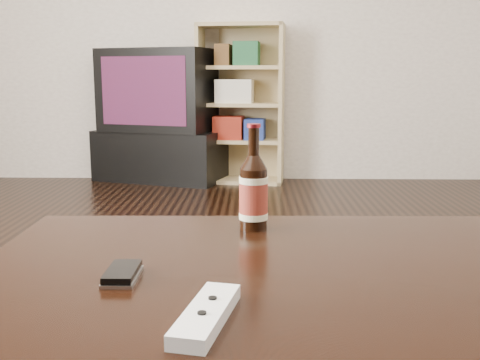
{
  "coord_description": "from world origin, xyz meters",
  "views": [
    {
      "loc": [
        0.26,
        -1.45,
        0.82
      ],
      "look_at": [
        0.23,
        -0.24,
        0.59
      ],
      "focal_mm": 42.0,
      "sensor_mm": 36.0,
      "label": 1
    }
  ],
  "objects_px": {
    "coffee_table": "(329,300)",
    "beer_bottle": "(254,193)",
    "remote": "(206,315)",
    "tv_stand": "(161,155)",
    "tv": "(159,90)",
    "phone": "(122,274)",
    "bookshelf": "(240,101)"
  },
  "relations": [
    {
      "from": "phone",
      "to": "remote",
      "type": "height_order",
      "value": "remote"
    },
    {
      "from": "tv_stand",
      "to": "phone",
      "type": "xyz_separation_m",
      "value": [
        0.51,
        -3.49,
        0.29
      ]
    },
    {
      "from": "coffee_table",
      "to": "remote",
      "type": "bearing_deg",
      "value": -131.22
    },
    {
      "from": "coffee_table",
      "to": "beer_bottle",
      "type": "distance_m",
      "value": 0.32
    },
    {
      "from": "bookshelf",
      "to": "beer_bottle",
      "type": "distance_m",
      "value": 3.12
    },
    {
      "from": "coffee_table",
      "to": "beer_bottle",
      "type": "xyz_separation_m",
      "value": [
        -0.14,
        0.25,
        0.15
      ]
    },
    {
      "from": "tv",
      "to": "tv_stand",
      "type": "bearing_deg",
      "value": 90.0
    },
    {
      "from": "phone",
      "to": "remote",
      "type": "relative_size",
      "value": 0.52
    },
    {
      "from": "tv",
      "to": "remote",
      "type": "xyz_separation_m",
      "value": [
        0.67,
        -3.66,
        -0.22
      ]
    },
    {
      "from": "beer_bottle",
      "to": "coffee_table",
      "type": "bearing_deg",
      "value": -61.35
    },
    {
      "from": "tv",
      "to": "beer_bottle",
      "type": "distance_m",
      "value": 3.26
    },
    {
      "from": "tv_stand",
      "to": "beer_bottle",
      "type": "distance_m",
      "value": 3.28
    },
    {
      "from": "beer_bottle",
      "to": "phone",
      "type": "bearing_deg",
      "value": -124.75
    },
    {
      "from": "beer_bottle",
      "to": "phone",
      "type": "xyz_separation_m",
      "value": [
        -0.22,
        -0.32,
        -0.07
      ]
    },
    {
      "from": "beer_bottle",
      "to": "tv_stand",
      "type": "bearing_deg",
      "value": 102.96
    },
    {
      "from": "tv",
      "to": "phone",
      "type": "relative_size",
      "value": 9.26
    },
    {
      "from": "tv",
      "to": "remote",
      "type": "height_order",
      "value": "tv"
    },
    {
      "from": "tv",
      "to": "remote",
      "type": "bearing_deg",
      "value": -61.78
    },
    {
      "from": "phone",
      "to": "remote",
      "type": "distance_m",
      "value": 0.23
    },
    {
      "from": "bookshelf",
      "to": "coffee_table",
      "type": "distance_m",
      "value": 3.39
    },
    {
      "from": "beer_bottle",
      "to": "remote",
      "type": "relative_size",
      "value": 1.19
    },
    {
      "from": "tv",
      "to": "coffee_table",
      "type": "bearing_deg",
      "value": -57.85
    },
    {
      "from": "bookshelf",
      "to": "coffee_table",
      "type": "xyz_separation_m",
      "value": [
        0.24,
        -3.37,
        -0.21
      ]
    },
    {
      "from": "beer_bottle",
      "to": "remote",
      "type": "bearing_deg",
      "value": -97.66
    },
    {
      "from": "tv_stand",
      "to": "coffee_table",
      "type": "distance_m",
      "value": 3.54
    },
    {
      "from": "tv_stand",
      "to": "tv",
      "type": "height_order",
      "value": "tv"
    },
    {
      "from": "tv_stand",
      "to": "beer_bottle",
      "type": "xyz_separation_m",
      "value": [
        0.73,
        -3.17,
        0.37
      ]
    },
    {
      "from": "tv",
      "to": "beer_bottle",
      "type": "bearing_deg",
      "value": -59.12
    },
    {
      "from": "tv",
      "to": "beer_bottle",
      "type": "relative_size",
      "value": 4.06
    },
    {
      "from": "tv_stand",
      "to": "tv",
      "type": "distance_m",
      "value": 0.51
    },
    {
      "from": "bookshelf",
      "to": "phone",
      "type": "distance_m",
      "value": 3.44
    },
    {
      "from": "tv_stand",
      "to": "remote",
      "type": "height_order",
      "value": "remote"
    }
  ]
}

